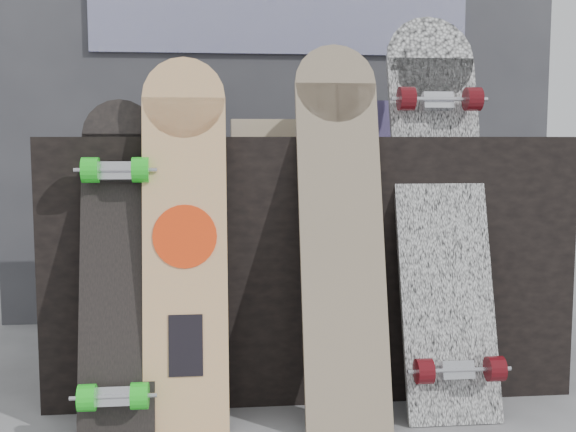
{
  "coord_description": "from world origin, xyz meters",
  "views": [
    {
      "loc": [
        -0.3,
        -1.87,
        0.8
      ],
      "look_at": [
        -0.08,
        0.2,
        0.57
      ],
      "focal_mm": 45.0,
      "sensor_mm": 36.0,
      "label": 1
    }
  ],
  "objects": [
    {
      "name": "booth",
      "position": [
        0.0,
        1.35,
        1.1
      ],
      "size": [
        2.4,
        0.22,
        2.2
      ],
      "color": "#37373C",
      "rests_on": "ground"
    },
    {
      "name": "merch_box_flat",
      "position": [
        -0.12,
        0.65,
        0.83
      ],
      "size": [
        0.22,
        0.1,
        0.06
      ],
      "primitive_type": "cube",
      "color": "#D1B78C",
      "rests_on": "vendor_table"
    },
    {
      "name": "longboard_celtic",
      "position": [
        0.06,
        0.13,
        0.57
      ],
      "size": [
        0.24,
        0.32,
        1.07
      ],
      "rotation": [
        -0.28,
        0.0,
        0.0
      ],
      "color": "beige",
      "rests_on": "ground"
    },
    {
      "name": "skateboard_dark",
      "position": [
        -0.56,
        0.12,
        0.47
      ],
      "size": [
        0.2,
        0.32,
        0.91
      ],
      "rotation": [
        -0.27,
        0.0,
        0.0
      ],
      "color": "black",
      "rests_on": "ground"
    },
    {
      "name": "ground",
      "position": [
        0.0,
        0.0,
        0.0
      ],
      "size": [
        60.0,
        60.0,
        0.0
      ],
      "primitive_type": "plane",
      "color": "slate",
      "rests_on": "ground"
    },
    {
      "name": "vendor_table",
      "position": [
        0.0,
        0.5,
        0.4
      ],
      "size": [
        1.6,
        0.6,
        0.8
      ],
      "primitive_type": "cube",
      "color": "black",
      "rests_on": "ground"
    },
    {
      "name": "merch_box_purple",
      "position": [
        -0.36,
        0.51,
        0.85
      ],
      "size": [
        0.18,
        0.12,
        0.1
      ],
      "primitive_type": "cube",
      "color": "navy",
      "rests_on": "vendor_table"
    },
    {
      "name": "longboard_cascadia",
      "position": [
        0.37,
        0.18,
        0.61
      ],
      "size": [
        0.27,
        0.42,
        1.17
      ],
      "rotation": [
        -0.3,
        0.0,
        0.0
      ],
      "color": "white",
      "rests_on": "ground"
    },
    {
      "name": "merch_box_small",
      "position": [
        0.26,
        0.57,
        0.86
      ],
      "size": [
        0.14,
        0.14,
        0.12
      ],
      "primitive_type": "cube",
      "color": "navy",
      "rests_on": "vendor_table"
    },
    {
      "name": "longboard_geisha",
      "position": [
        -0.38,
        0.12,
        0.54
      ],
      "size": [
        0.23,
        0.21,
        1.02
      ],
      "rotation": [
        -0.19,
        0.0,
        0.0
      ],
      "color": "tan",
      "rests_on": "ground"
    }
  ]
}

